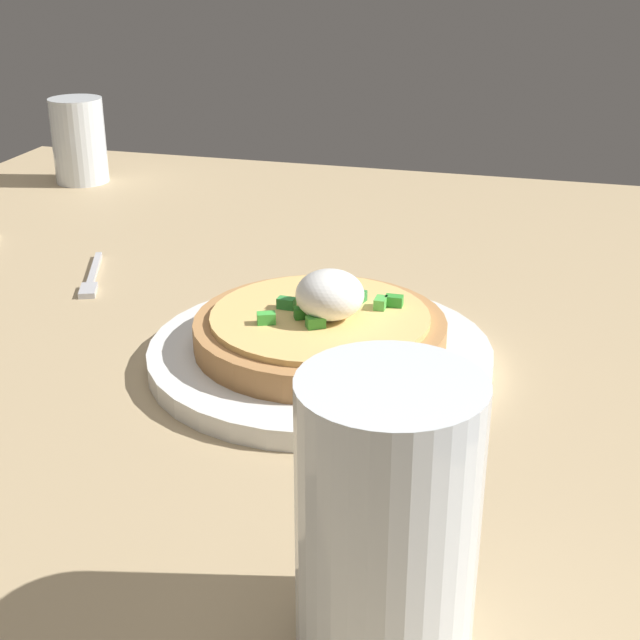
% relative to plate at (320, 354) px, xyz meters
% --- Properties ---
extents(dining_table, '(1.17, 0.88, 0.03)m').
position_rel_plate_xyz_m(dining_table, '(-0.01, 0.13, -0.02)').
color(dining_table, tan).
rests_on(dining_table, ground).
extents(plate, '(0.25, 0.25, 0.01)m').
position_rel_plate_xyz_m(plate, '(0.00, 0.00, 0.00)').
color(plate, white).
rests_on(plate, dining_table).
extents(pizza, '(0.18, 0.18, 0.06)m').
position_rel_plate_xyz_m(pizza, '(-0.00, -0.00, 0.02)').
color(pizza, '#B17C49').
rests_on(pizza, plate).
extents(cup_near, '(0.06, 0.06, 0.10)m').
position_rel_plate_xyz_m(cup_near, '(0.42, 0.42, 0.04)').
color(cup_near, silver).
rests_on(cup_near, dining_table).
extents(cup_far, '(0.08, 0.08, 0.13)m').
position_rel_plate_xyz_m(cup_far, '(-0.26, -0.10, 0.05)').
color(cup_far, silver).
rests_on(cup_far, dining_table).
extents(fork, '(0.10, 0.05, 0.01)m').
position_rel_plate_xyz_m(fork, '(0.11, 0.24, -0.00)').
color(fork, '#B7B7BC').
rests_on(fork, dining_table).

